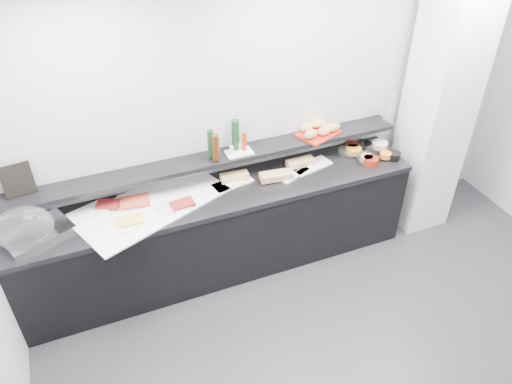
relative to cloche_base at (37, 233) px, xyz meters
name	(u,v)px	position (x,y,z in m)	size (l,w,h in m)	color
back_wall	(279,116)	(2.19, 0.30, 0.43)	(5.00, 0.02, 2.70)	#B3B6BA
ceiling	(472,43)	(2.19, -1.70, 1.78)	(5.00, 5.00, 0.00)	white
column	(439,104)	(3.69, -0.05, 0.43)	(0.50, 0.50, 2.70)	white
buffet_cabinet	(221,233)	(1.49, 0.00, -0.50)	(3.60, 0.60, 0.85)	black
counter_top	(219,194)	(1.49, 0.00, -0.05)	(3.62, 0.62, 0.05)	black
wall_shelf	(211,160)	(1.49, 0.17, 0.21)	(3.60, 0.25, 0.04)	black
cloche_base	(37,233)	(0.00, 0.00, 0.00)	(0.50, 0.33, 0.04)	silver
cloche_dome	(23,228)	(-0.08, -0.03, 0.11)	(0.45, 0.30, 0.34)	white
linen_runner	(152,205)	(0.91, 0.03, -0.01)	(1.25, 0.59, 0.01)	white
platter_meat_a	(88,213)	(0.40, 0.10, 0.00)	(0.29, 0.19, 0.01)	white
food_meat_a	(108,204)	(0.57, 0.13, 0.02)	(0.19, 0.12, 0.02)	maroon
platter_salmon	(138,197)	(0.82, 0.15, 0.00)	(0.31, 0.21, 0.01)	white
food_salmon	(135,201)	(0.78, 0.09, 0.02)	(0.25, 0.16, 0.02)	#D3482B
platter_cheese	(133,222)	(0.72, -0.16, 0.00)	(0.27, 0.18, 0.01)	white
food_cheese	(130,220)	(0.70, -0.15, 0.02)	(0.21, 0.13, 0.02)	#E8CB5A
platter_meat_b	(174,207)	(1.07, -0.09, 0.00)	(0.27, 0.18, 0.01)	silver
food_meat_b	(182,204)	(1.14, -0.10, 0.02)	(0.19, 0.12, 0.02)	maroon
sandwich_plate_left	(233,183)	(1.64, 0.07, -0.01)	(0.36, 0.16, 0.01)	white
sandwich_food_left	(234,177)	(1.68, 0.10, 0.02)	(0.25, 0.10, 0.06)	#E4B577
tongs_left	(243,183)	(1.73, 0.02, 0.00)	(0.01, 0.01, 0.16)	#A9ACB0
sandwich_plate_mid	(293,174)	(2.21, 0.00, -0.01)	(0.33, 0.14, 0.01)	silver
sandwich_food_mid	(276,176)	(2.03, -0.03, 0.02)	(0.29, 0.11, 0.06)	tan
tongs_mid	(286,177)	(2.12, -0.04, 0.00)	(0.01, 0.01, 0.16)	#A9ABB0
sandwich_plate_right	(311,166)	(2.42, 0.05, -0.01)	(0.39, 0.17, 0.01)	white
sandwich_food_right	(300,162)	(2.33, 0.09, 0.02)	(0.26, 0.10, 0.06)	tan
tongs_right	(300,168)	(2.30, 0.04, 0.00)	(0.01, 0.01, 0.16)	#B5B8BC
bowl_glass_fruit	(347,152)	(2.83, 0.09, 0.02)	(0.17, 0.17, 0.07)	white
fill_glass_fruit	(354,150)	(2.90, 0.08, 0.03)	(0.15, 0.15, 0.05)	orange
bowl_black_jam	(363,146)	(3.03, 0.14, 0.02)	(0.16, 0.16, 0.07)	black
fill_black_jam	(352,146)	(2.93, 0.16, 0.03)	(0.13, 0.13, 0.05)	#55160C
bowl_glass_cream	(373,147)	(3.11, 0.08, 0.02)	(0.19, 0.19, 0.07)	white
fill_glass_cream	(380,145)	(3.19, 0.08, 0.03)	(0.15, 0.15, 0.05)	white
bowl_red_jam	(371,161)	(2.95, -0.13, 0.02)	(0.14, 0.14, 0.07)	maroon
fill_red_jam	(369,160)	(2.95, -0.11, 0.03)	(0.11, 0.11, 0.05)	#580D0C
bowl_glass_salmon	(365,159)	(2.93, -0.07, 0.02)	(0.17, 0.17, 0.07)	silver
fill_glass_salmon	(367,158)	(2.93, -0.09, 0.03)	(0.11, 0.11, 0.05)	orange
bowl_black_fruit	(394,156)	(3.21, -0.13, 0.02)	(0.13, 0.13, 0.07)	black
fill_black_fruit	(386,155)	(3.13, -0.10, 0.03)	(0.11, 0.11, 0.05)	orange
framed_print	(18,180)	(-0.04, 0.24, 0.36)	(0.23, 0.02, 0.26)	black
print_art	(17,178)	(-0.05, 0.27, 0.36)	(0.17, 0.00, 0.22)	#C6A88F
condiment_tray	(239,153)	(1.74, 0.15, 0.24)	(0.23, 0.14, 0.01)	white
bottle_green_a	(211,144)	(1.50, 0.17, 0.37)	(0.05, 0.05, 0.26)	#0F3717
bottle_brown	(215,148)	(1.52, 0.11, 0.36)	(0.06, 0.06, 0.24)	#3C210A
bottle_green_b	(235,135)	(1.74, 0.22, 0.38)	(0.07, 0.07, 0.28)	#103D19
bottle_hot	(244,141)	(1.80, 0.16, 0.33)	(0.04, 0.04, 0.18)	red
shaker_salt	(231,150)	(1.68, 0.16, 0.28)	(0.04, 0.04, 0.07)	silver
shaker_pepper	(240,146)	(1.77, 0.18, 0.28)	(0.03, 0.03, 0.07)	silver
bread_tray	(318,133)	(2.54, 0.18, 0.24)	(0.38, 0.27, 0.02)	#A22611
bread_roll_nw	(307,127)	(2.45, 0.24, 0.29)	(0.14, 0.09, 0.08)	tan
bread_roll_n	(318,123)	(2.59, 0.27, 0.29)	(0.15, 0.10, 0.08)	#D6B051
bread_roll_sw	(311,134)	(2.43, 0.12, 0.29)	(0.15, 0.09, 0.08)	#B87D46
bread_roll_s	(324,131)	(2.57, 0.12, 0.29)	(0.15, 0.09, 0.08)	#BE7748
bread_roll_se	(329,128)	(2.64, 0.16, 0.29)	(0.14, 0.09, 0.08)	tan
bread_roll_mide	(334,127)	(2.69, 0.15, 0.29)	(0.12, 0.08, 0.08)	#AF8642
carafe	(389,108)	(3.28, 0.14, 0.38)	(0.11, 0.11, 0.30)	white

